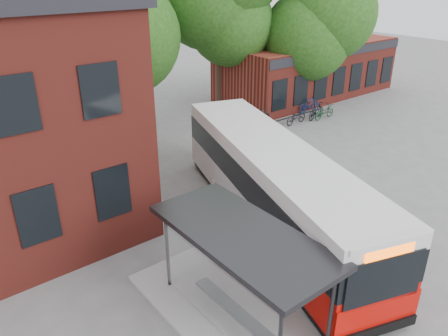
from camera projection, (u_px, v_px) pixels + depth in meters
ground at (317, 244)px, 15.74m from camera, size 100.00×100.00×0.00m
shop_row at (307, 68)px, 33.30m from camera, size 14.00×6.20×4.00m
bus_shelter at (241, 276)px, 11.87m from camera, size 3.60×7.00×2.90m
bike_rail at (292, 119)px, 27.99m from camera, size 5.20×0.10×0.38m
tree_1 at (117, 38)px, 26.16m from camera, size 7.92×7.92×10.40m
tree_2 at (219, 25)px, 29.29m from camera, size 7.92×7.92×11.00m
tree_3 at (313, 38)px, 29.64m from camera, size 7.04×7.04×9.28m
city_bus at (273, 187)px, 16.33m from camera, size 6.55×12.87×3.22m
bicycle_0 at (265, 128)px, 25.78m from camera, size 1.56×0.66×0.80m
bicycle_1 at (261, 117)px, 27.33m from camera, size 1.81×0.69×1.06m
bicycle_4 at (296, 117)px, 27.49m from camera, size 1.86×0.80×0.95m
bicycle_5 at (316, 111)px, 28.38m from camera, size 1.91×0.88×1.11m
bicycle_6 at (324, 112)px, 28.45m from camera, size 1.83×0.68×0.96m
bicycle_7 at (310, 105)px, 29.75m from camera, size 1.74×0.78×1.01m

